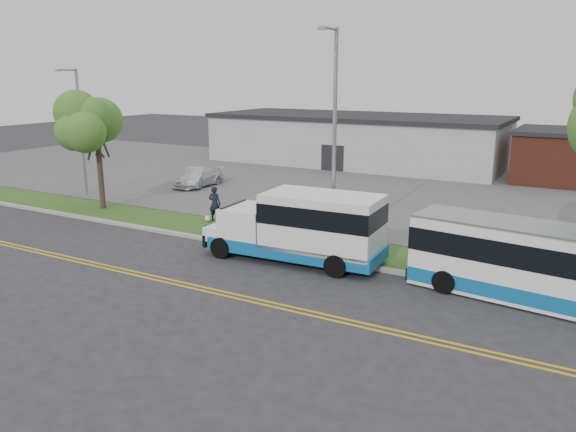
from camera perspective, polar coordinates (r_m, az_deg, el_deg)
The scene contains 18 objects.
ground at distance 24.64m, azimuth -4.63°, elevation -4.04°, with size 140.00×140.00×0.00m, color #28282B.
lane_line_north at distance 21.75m, azimuth -10.34°, elevation -6.72°, with size 70.00×0.12×0.01m, color gold.
lane_line_south at distance 21.53m, azimuth -10.86°, elevation -6.96°, with size 70.00×0.12×0.01m, color gold.
curb at distance 25.49m, azimuth -3.25°, elevation -3.22°, with size 80.00×0.30×0.15m, color #9E9B93.
verge at distance 26.96m, azimuth -1.18°, elevation -2.29°, with size 80.00×3.30×0.10m, color #314B19.
parking_lot at distance 39.41m, azimuth 9.33°, elevation 2.76°, with size 80.00×25.00×0.10m, color #4C4C4F.
commercial_building at distance 50.47m, azimuth 6.98°, elevation 7.73°, with size 25.40×10.40×4.35m.
brick_wing at distance 45.78m, azimuth 25.96°, elevation 5.51°, with size 6.30×7.30×3.90m.
tree_west at distance 33.92m, azimuth -18.91°, elevation 9.06°, with size 4.40×4.40×6.91m.
streetlight_near at distance 24.44m, azimuth 4.67°, elevation 8.37°, with size 0.35×1.53×9.50m.
streetlight_far at distance 38.43m, azimuth -20.40°, elevation 8.46°, with size 0.35×1.53×8.00m.
shuttle_bus at distance 23.36m, azimuth 1.77°, elevation -0.95°, with size 7.89×2.95×2.98m.
transit_bus at distance 20.93m, azimuth 25.62°, elevation -4.77°, with size 10.01×3.45×2.72m.
pedestrian at distance 30.01m, azimuth -7.45°, elevation 1.24°, with size 0.69×0.45×1.88m, color black.
parked_car_a at distance 40.03m, azimuth -9.43°, elevation 3.93°, with size 1.35×3.86×1.27m, color #9EA0A5.
parked_car_b at distance 39.93m, azimuth -9.07°, elevation 3.87°, with size 1.69×4.17×1.21m, color silver.
grocery_bag_left at distance 30.18m, azimuth -8.14°, elevation -0.24°, with size 0.32×0.32×0.32m, color white.
grocery_bag_right at distance 30.21m, azimuth -6.67°, elevation -0.18°, with size 0.32×0.32×0.32m, color white.
Camera 1 is at (13.22, -19.35, 7.62)m, focal length 35.00 mm.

